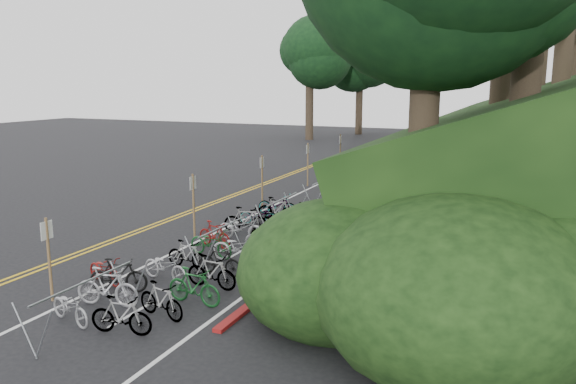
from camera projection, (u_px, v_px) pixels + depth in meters
ground at (91, 275)px, 17.45m from camera, size 120.00×120.00×0.00m
road_markings at (255, 210)px, 26.30m from camera, size 7.47×80.00×0.01m
red_curb at (371, 211)px, 26.04m from camera, size 0.25×28.00×0.10m
embankment at (544, 148)px, 29.07m from camera, size 14.30×48.14×9.11m
bike_rack_front at (85, 295)px, 13.40m from camera, size 1.18×3.32×1.25m
bike_racks_rest at (323, 186)px, 27.83m from camera, size 1.14×23.00×1.17m
signpost_near at (49, 254)px, 15.18m from camera, size 0.08×0.40×2.35m
signposts_rest at (287, 169)px, 29.56m from camera, size 0.08×18.40×2.50m
bike_front at (105, 270)px, 16.71m from camera, size 0.98×1.66×0.82m
bike_valet at (230, 242)px, 19.40m from camera, size 3.33×14.35×1.10m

